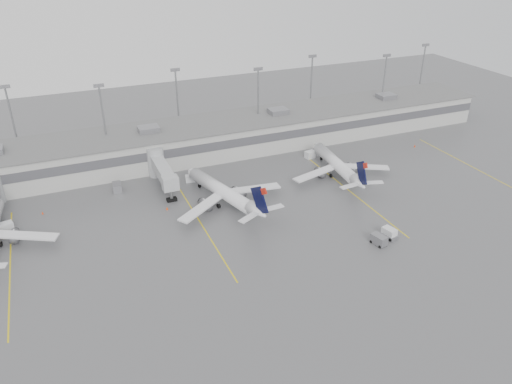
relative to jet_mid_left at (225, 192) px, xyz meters
name	(u,v)px	position (x,y,z in m)	size (l,w,h in m)	color
ground	(341,272)	(10.40, -30.15, -2.90)	(260.00, 260.00, 0.00)	#4F4F52
terminal	(226,135)	(10.40, 27.83, 1.27)	(152.00, 17.00, 9.45)	#B3B3AD
light_masts	(218,100)	(10.40, 33.60, 9.13)	(142.40, 8.00, 20.60)	gray
jet_bridge_right	(160,167)	(-10.10, 15.57, 0.97)	(4.00, 17.20, 7.00)	#939598
stand_markings	(281,208)	(10.40, -6.15, -2.89)	(105.25, 40.00, 0.01)	#DDC00D
jet_mid_left	(225,192)	(0.00, 0.00, 0.00)	(24.73, 28.11, 9.33)	silver
jet_mid_right	(338,165)	(29.48, 2.85, -0.14)	(24.38, 27.44, 8.88)	silver
baggage_tug	(389,234)	(24.45, -24.35, -2.12)	(2.60, 3.44, 1.99)	silver
baggage_cart	(379,240)	(21.25, -25.55, -1.89)	(2.36, 3.32, 1.93)	slate
gse_uld_a	(6,228)	(-42.81, 6.08, -1.93)	(2.74, 1.83, 1.94)	silver
gse_uld_b	(190,178)	(-3.75, 13.38, -2.12)	(2.20, 1.47, 1.56)	silver
gse_uld_c	(310,154)	(28.49, 14.61, -1.98)	(2.59, 1.73, 1.84)	silver
gse_loader	(117,187)	(-20.18, 15.16, -1.96)	(1.88, 3.01, 1.88)	slate
cone_a	(42,213)	(-36.16, 10.69, -2.60)	(0.38, 0.38, 0.60)	#F83D05
cone_b	(167,208)	(-11.98, 2.51, -2.55)	(0.44, 0.44, 0.70)	#F83D05
cone_c	(342,169)	(32.07, 5.10, -2.51)	(0.49, 0.49, 0.77)	#F83D05
cone_d	(415,146)	(57.99, 10.00, -2.53)	(0.46, 0.46, 0.73)	#F83D05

